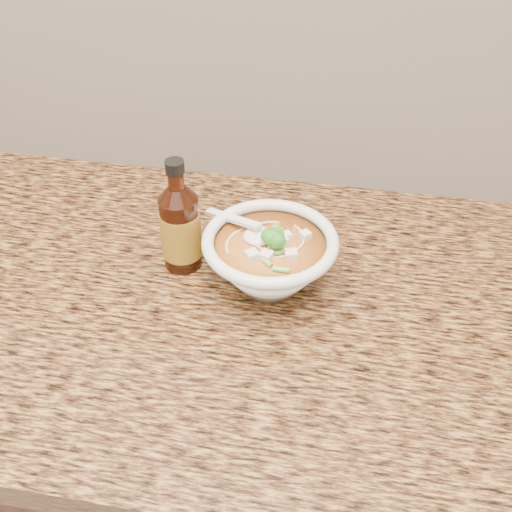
# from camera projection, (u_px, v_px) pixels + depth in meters

# --- Properties ---
(cabinet) EXTENTS (4.00, 0.65, 0.86)m
(cabinet) POSITION_uv_depth(u_px,v_px,m) (198.00, 466.00, 1.23)
(cabinet) COLOR #361D10
(cabinet) RESTS_ON ground
(counter_slab) EXTENTS (4.00, 0.68, 0.04)m
(counter_slab) POSITION_uv_depth(u_px,v_px,m) (181.00, 297.00, 0.94)
(counter_slab) COLOR olive
(counter_slab) RESTS_ON cabinet
(soup_bowl) EXTENTS (0.20, 0.19, 0.11)m
(soup_bowl) POSITION_uv_depth(u_px,v_px,m) (270.00, 260.00, 0.91)
(soup_bowl) COLOR silver
(soup_bowl) RESTS_ON counter_slab
(hot_sauce_bottle) EXTENTS (0.06, 0.06, 0.18)m
(hot_sauce_bottle) POSITION_uv_depth(u_px,v_px,m) (180.00, 227.00, 0.93)
(hot_sauce_bottle) COLOR #3E1508
(hot_sauce_bottle) RESTS_ON counter_slab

